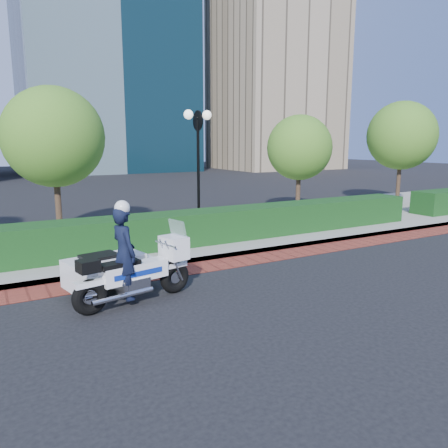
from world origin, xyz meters
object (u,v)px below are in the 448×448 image
tree_c (299,148)px  tree_d (402,136)px  lamppost (198,152)px  police_motorcycle (121,266)px  tree_b (54,137)px

tree_c → tree_d: tree_d is taller
lamppost → tree_c: (5.50, 1.30, 0.09)m
lamppost → police_motorcycle: 6.98m
police_motorcycle → lamppost: bearing=38.5°
lamppost → tree_d: (12.00, 1.30, 0.65)m
tree_d → lamppost: bearing=-173.8°
tree_c → police_motorcycle: size_ratio=1.62×
lamppost → tree_d: 12.09m
lamppost → tree_d: tree_d is taller
lamppost → tree_d: size_ratio=0.82×
tree_d → tree_b: bearing=180.0°
police_motorcycle → tree_d: bearing=10.1°
tree_b → police_motorcycle: size_ratio=1.84×
tree_d → police_motorcycle: size_ratio=1.95×
tree_b → tree_d: tree_d is taller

